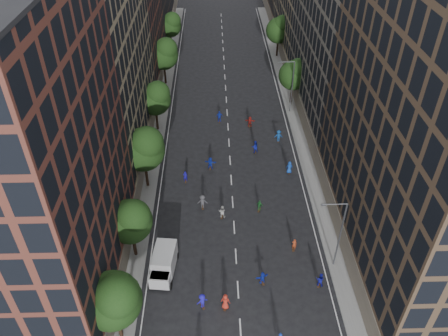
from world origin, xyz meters
name	(u,v)px	position (x,y,z in m)	size (l,w,h in m)	color
ground	(228,128)	(0.00, 40.00, 0.00)	(240.00, 240.00, 0.00)	black
sidewalk_left	(157,106)	(-12.00, 47.50, 0.07)	(4.00, 105.00, 0.15)	slate
sidewalk_right	(296,104)	(12.00, 47.50, 0.07)	(4.00, 105.00, 0.15)	slate
bldg_left_a	(18,166)	(-19.00, 11.00, 15.00)	(14.00, 22.00, 30.00)	#5A2C22
bldg_left_b	(80,38)	(-19.00, 35.00, 17.00)	(14.00, 26.00, 34.00)	#887859
bldg_left_c	(115,5)	(-19.00, 58.00, 14.00)	(14.00, 20.00, 28.00)	#5A2C22
bldg_right_b	(359,15)	(19.00, 44.00, 16.50)	(14.00, 28.00, 33.00)	#605A4F
tree_left_0	(114,299)	(-11.01, 3.85, 5.96)	(5.20, 5.20, 8.83)	black
tree_left_1	(131,220)	(-11.02, 13.86, 5.55)	(4.80, 4.80, 8.21)	black
tree_left_2	(144,148)	(-10.99, 25.83, 6.36)	(5.60, 5.60, 9.45)	black
tree_left_3	(155,97)	(-11.02, 39.85, 5.82)	(5.00, 5.00, 8.58)	black
tree_left_4	(164,53)	(-11.00, 55.84, 6.10)	(5.40, 5.40, 9.08)	black
tree_left_5	(171,24)	(-11.02, 71.86, 5.68)	(4.80, 4.80, 8.33)	black
tree_right_a	(295,74)	(11.38, 47.85, 5.63)	(5.00, 5.00, 8.39)	black
tree_right_b	(280,29)	(11.39, 67.85, 5.96)	(5.20, 5.20, 8.83)	black
streetlamp_near	(339,232)	(10.37, 12.00, 5.17)	(2.64, 0.22, 9.06)	#595B60
streetlamp_far	(291,84)	(10.37, 45.00, 5.17)	(2.64, 0.22, 9.06)	#595B60
cargo_van	(164,263)	(-7.79, 11.51, 1.40)	(2.89, 5.23, 2.67)	#B9B9BB
skater_2	(320,280)	(8.50, 9.36, 0.85)	(0.83, 0.64, 1.70)	#11138D
skater_3	(202,301)	(-3.65, 7.07, 0.87)	(1.13, 0.65, 1.75)	#1D16B6
skater_4	(156,279)	(-8.50, 9.97, 0.75)	(0.88, 0.37, 1.51)	#1E17BC
skater_5	(262,278)	(2.57, 9.81, 0.77)	(1.42, 0.45, 1.54)	#1528AB
skater_6	(225,302)	(-1.37, 6.86, 0.96)	(0.94, 0.61, 1.92)	#AA291C
skater_7	(294,245)	(6.60, 14.38, 0.75)	(0.55, 0.36, 1.50)	#A1391A
skater_8	(222,212)	(-1.41, 19.81, 0.87)	(0.84, 0.66, 1.73)	#B8B8B4
skater_9	(203,202)	(-3.81, 21.54, 0.97)	(1.26, 0.72, 1.94)	#403F44
skater_10	(260,206)	(3.27, 20.87, 0.77)	(0.90, 0.37, 1.54)	#1D6328
skater_11	(210,163)	(-2.83, 29.63, 0.90)	(1.66, 0.53, 1.80)	#142AA9
skater_12	(289,168)	(8.06, 28.34, 0.92)	(0.89, 0.58, 1.83)	#1440A5
skater_13	(185,177)	(-6.20, 26.81, 0.83)	(0.60, 0.40, 1.65)	#16118D
skater_14	(255,147)	(3.72, 33.36, 0.97)	(0.94, 0.73, 1.94)	#121B96
skater_15	(278,136)	(7.54, 36.17, 0.94)	(1.21, 0.69, 1.87)	#114391
skater_16	(219,117)	(-1.34, 42.06, 0.96)	(1.12, 0.47, 1.92)	#1428A5
skater_17	(250,122)	(3.50, 40.51, 0.88)	(1.63, 0.52, 1.75)	maroon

